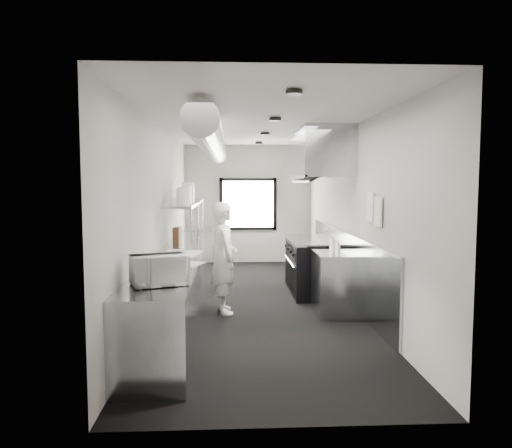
{
  "coord_description": "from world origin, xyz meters",
  "views": [
    {
      "loc": [
        -0.39,
        -7.67,
        1.92
      ],
      "look_at": [
        -0.02,
        -0.2,
        1.28
      ],
      "focal_mm": 34.32,
      "sensor_mm": 36.0,
      "label": 1
    }
  ],
  "objects": [
    {
      "name": "newspaper",
      "position": [
        -0.95,
        -1.62,
        0.91
      ],
      "size": [
        0.46,
        0.51,
        0.01
      ],
      "primitive_type": "cube",
      "rotation": [
        0.0,
        0.0,
        -0.37
      ],
      "color": "white",
      "rests_on": "prep_counter"
    },
    {
      "name": "knife_block",
      "position": [
        -1.32,
        0.63,
        1.03
      ],
      "size": [
        0.13,
        0.25,
        0.26
      ],
      "primitive_type": "cube",
      "rotation": [
        0.0,
        0.0,
        -0.09
      ],
      "color": "brown",
      "rests_on": "prep_counter"
    },
    {
      "name": "service_window",
      "position": [
        0.0,
        3.96,
        1.4
      ],
      "size": [
        1.36,
        0.05,
        1.25
      ],
      "color": "white",
      "rests_on": "wall_back"
    },
    {
      "name": "plate_stack_d",
      "position": [
        -1.23,
        1.72,
        1.74
      ],
      "size": [
        0.24,
        0.24,
        0.34
      ],
      "primitive_type": "cylinder",
      "rotation": [
        0.0,
        0.0,
        0.06
      ],
      "color": "white",
      "rests_on": "pass_shelf"
    },
    {
      "name": "wall_cladding",
      "position": [
        1.48,
        0.3,
        0.55
      ],
      "size": [
        0.03,
        5.5,
        1.1
      ],
      "primitive_type": "cube",
      "color": "#949CA2",
      "rests_on": "wall_right"
    },
    {
      "name": "notice_sheet_b",
      "position": [
        1.47,
        -1.55,
        1.55
      ],
      "size": [
        0.02,
        0.28,
        0.38
      ],
      "primitive_type": "cube",
      "color": "white",
      "rests_on": "wall_right"
    },
    {
      "name": "wall_right",
      "position": [
        1.5,
        0.0,
        1.4
      ],
      "size": [
        0.02,
        8.0,
        2.8
      ],
      "primitive_type": "cube",
      "color": "#B9B7AF",
      "rests_on": "floor"
    },
    {
      "name": "deli_tub_b",
      "position": [
        -1.34,
        -2.4,
        0.94
      ],
      "size": [
        0.12,
        0.12,
        0.09
      ],
      "primitive_type": "cylinder",
      "rotation": [
        0.0,
        0.0,
        0.01
      ],
      "color": "beige",
      "rests_on": "prep_counter"
    },
    {
      "name": "floor",
      "position": [
        0.0,
        0.0,
        0.0
      ],
      "size": [
        3.0,
        8.0,
        0.01
      ],
      "primitive_type": "cube",
      "color": "black",
      "rests_on": "ground"
    },
    {
      "name": "squeeze_bottle_b",
      "position": [
        1.11,
        -0.83,
        0.99
      ],
      "size": [
        0.06,
        0.06,
        0.17
      ],
      "primitive_type": "cylinder",
      "rotation": [
        0.0,
        0.0,
        -0.07
      ],
      "color": "white",
      "rests_on": "bottle_station"
    },
    {
      "name": "squeeze_bottle_a",
      "position": [
        1.1,
        -0.96,
        0.98
      ],
      "size": [
        0.07,
        0.07,
        0.16
      ],
      "primitive_type": "cylinder",
      "rotation": [
        0.0,
        0.0,
        0.39
      ],
      "color": "white",
      "rests_on": "bottle_station"
    },
    {
      "name": "deli_tub_a",
      "position": [
        -1.35,
        -2.7,
        0.95
      ],
      "size": [
        0.15,
        0.15,
        0.1
      ],
      "primitive_type": "cylinder",
      "rotation": [
        0.0,
        0.0,
        0.13
      ],
      "color": "beige",
      "rests_on": "prep_counter"
    },
    {
      "name": "hvac_duct",
      "position": [
        -0.7,
        0.4,
        2.55
      ],
      "size": [
        0.4,
        6.4,
        0.4
      ],
      "primitive_type": "cylinder",
      "rotation": [
        1.57,
        0.0,
        0.0
      ],
      "color": "#92959A",
      "rests_on": "ceiling"
    },
    {
      "name": "line_cook",
      "position": [
        -0.51,
        -0.55,
        0.82
      ],
      "size": [
        0.51,
        0.66,
        1.63
      ],
      "primitive_type": "imported",
      "rotation": [
        0.0,
        0.0,
        1.78
      ],
      "color": "silver",
      "rests_on": "floor"
    },
    {
      "name": "wall_left",
      "position": [
        -1.5,
        0.0,
        1.4
      ],
      "size": [
        0.02,
        8.0,
        2.8
      ],
      "primitive_type": "cube",
      "color": "#B9B7AF",
      "rests_on": "floor"
    },
    {
      "name": "far_work_table",
      "position": [
        -1.15,
        3.2,
        0.45
      ],
      "size": [
        0.7,
        1.2,
        0.9
      ],
      "primitive_type": "cube",
      "color": "#949CA2",
      "rests_on": "floor"
    },
    {
      "name": "plate_stack_a",
      "position": [
        -1.18,
        0.29,
        1.7
      ],
      "size": [
        0.25,
        0.25,
        0.26
      ],
      "primitive_type": "cylinder",
      "rotation": [
        0.0,
        0.0,
        -0.13
      ],
      "color": "white",
      "rests_on": "pass_shelf"
    },
    {
      "name": "prep_counter",
      "position": [
        -1.15,
        -0.5,
        0.45
      ],
      "size": [
        0.7,
        6.0,
        0.9
      ],
      "primitive_type": "cube",
      "color": "#949CA2",
      "rests_on": "floor"
    },
    {
      "name": "squeeze_bottle_e",
      "position": [
        1.14,
        -0.43,
        0.99
      ],
      "size": [
        0.07,
        0.07,
        0.17
      ],
      "primitive_type": "cylinder",
      "rotation": [
        0.0,
        0.0,
        -0.34
      ],
      "color": "white",
      "rests_on": "bottle_station"
    },
    {
      "name": "pass_shelf",
      "position": [
        -1.19,
        1.0,
        1.54
      ],
      "size": [
        0.45,
        3.0,
        0.68
      ],
      "color": "#949CA2",
      "rests_on": "prep_counter"
    },
    {
      "name": "small_plate",
      "position": [
        -1.04,
        -1.32,
        0.91
      ],
      "size": [
        0.21,
        0.21,
        0.01
      ],
      "primitive_type": "cylinder",
      "rotation": [
        0.0,
        0.0,
        0.28
      ],
      "color": "white",
      "rests_on": "prep_counter"
    },
    {
      "name": "range",
      "position": [
        1.04,
        0.7,
        0.47
      ],
      "size": [
        0.88,
        1.6,
        0.94
      ],
      "color": "black",
      "rests_on": "floor"
    },
    {
      "name": "squeeze_bottle_c",
      "position": [
        1.06,
        -0.71,
        1.0
      ],
      "size": [
        0.07,
        0.07,
        0.19
      ],
      "primitive_type": "cylinder",
      "rotation": [
        0.0,
        0.0,
        0.12
      ],
      "color": "white",
      "rests_on": "bottle_station"
    },
    {
      "name": "plate_stack_c",
      "position": [
        -1.18,
        1.16,
        1.73
      ],
      "size": [
        0.28,
        0.28,
        0.32
      ],
      "primitive_type": "cylinder",
      "rotation": [
        0.0,
        0.0,
        0.33
      ],
      "color": "white",
      "rests_on": "pass_shelf"
    },
    {
      "name": "notice_sheet_a",
      "position": [
        1.47,
        -1.2,
        1.6
      ],
      "size": [
        0.02,
        0.28,
        0.38
      ],
      "primitive_type": "cube",
      "color": "white",
      "rests_on": "wall_right"
    },
    {
      "name": "wall_front",
      "position": [
        0.0,
        -4.0,
        1.4
      ],
      "size": [
        3.0,
        0.02,
        2.8
      ],
      "primitive_type": "cube",
      "color": "#B9B7AF",
      "rests_on": "floor"
    },
    {
      "name": "pastry",
      "position": [
        -1.04,
        -1.32,
        0.96
      ],
      "size": [
        0.09,
        0.09,
        0.09
      ],
      "primitive_type": "sphere",
      "color": "tan",
      "rests_on": "small_plate"
    },
    {
      "name": "squeeze_bottle_d",
      "position": [
        1.08,
        -0.6,
        1.0
      ],
      "size": [
        0.08,
        0.08,
        0.19
      ],
      "primitive_type": "cylinder",
      "rotation": [
        0.0,
        0.0,
        0.28
      ],
      "color": "white",
      "rests_on": "bottle_station"
    },
    {
      "name": "microwave",
      "position": [
        -1.12,
        -2.81,
        1.05
      ],
      "size": [
        0.6,
        0.54,
        0.3
      ],
      "primitive_type": "imported",
      "rotation": [
        0.0,
        0.0,
        0.38
      ],
      "color": "silver",
      "rests_on": "prep_counter"
    },
    {
      "name": "exhaust_hood",
      "position": [
        1.1,
        0.7,
        2.39
      ],
      "size": [
        0.81,
        2.2,
        0.88
      ],
      "color": "#949CA2",
      "rests_on": "ceiling"
    },
    {
      "name": "cutting_board",
      "position": [
        -1.14,
        -0.73,
        0.91
      ],
      "size": [
        0.67,
        0.78,
        0.02
      ],
      "primitive_type": "cube",
      "rotation": [
        0.0,
        0.0,
        -0.31
      ],
      "color": "white",
      "rests_on": "prep_counter"
    },
    {
      "name": "ceiling",
      "position": [
        0.0,
        0.0,
        2.8
      ],
      "size": [
        3.0,
        8.0,
        0.01
      ],
      "primitive_type": "cube",
      "color": "beige",
      "rests_on": "wall_back"
    },
    {
      "name": "plate_stack_b",
      "position": [
        -1.18,
        0.59,
        1.71
      ],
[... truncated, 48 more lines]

